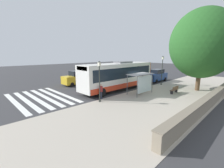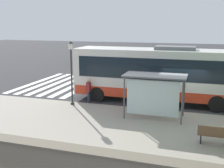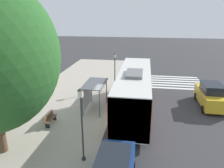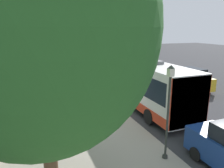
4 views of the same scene
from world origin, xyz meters
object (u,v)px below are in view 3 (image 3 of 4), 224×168
(street_lamp_near, at_px, (82,119))
(bus, at_px, (134,90))
(pedestrian, at_px, (121,84))
(bus_shelter, at_px, (93,87))
(street_lamp_far, at_px, (115,68))
(bench, at_px, (50,118))
(parked_car_far_lane, at_px, (211,95))

(street_lamp_near, bearing_deg, bus, 70.68)
(pedestrian, bearing_deg, bus_shelter, -112.28)
(street_lamp_far, bearing_deg, bench, -113.71)
(bus, xyz_separation_m, bus_shelter, (-3.50, -0.15, 0.10))
(bench, relative_size, street_lamp_far, 0.39)
(street_lamp_near, distance_m, parked_car_far_lane, 13.12)
(bus_shelter, height_order, parked_car_far_lane, bus_shelter)
(bus, bearing_deg, street_lamp_far, 114.45)
(bus_shelter, xyz_separation_m, bench, (-2.67, -3.15, -1.55))
(street_lamp_near, relative_size, street_lamp_far, 1.09)
(street_lamp_far, xyz_separation_m, parked_car_far_lane, (9.19, -3.18, -1.38))
(pedestrian, distance_m, street_lamp_near, 11.68)
(bench, relative_size, street_lamp_near, 0.36)
(bus_shelter, relative_size, street_lamp_far, 0.83)
(pedestrian, xyz_separation_m, parked_car_far_lane, (8.40, -2.37, 0.11))
(pedestrian, bearing_deg, bus, -70.19)
(bus_shelter, xyz_separation_m, parked_car_far_lane, (10.29, 2.25, -0.99))
(bus_shelter, distance_m, bench, 4.41)
(bench, xyz_separation_m, parked_car_far_lane, (12.96, 5.40, 0.56))
(bus_shelter, height_order, bench, bus_shelter)
(street_lamp_near, height_order, street_lamp_far, street_lamp_near)
(pedestrian, height_order, street_lamp_far, street_lamp_far)
(bus_shelter, bearing_deg, pedestrian, 67.72)
(bus, height_order, bench, bus)
(parked_car_far_lane, bearing_deg, pedestrian, 164.24)
(street_lamp_far, bearing_deg, bus_shelter, -101.45)
(bench, relative_size, parked_car_far_lane, 0.34)
(bench, bearing_deg, pedestrian, 59.57)
(street_lamp_far, bearing_deg, pedestrian, -45.74)
(bus, xyz_separation_m, parked_car_far_lane, (6.78, 2.11, -0.88))
(bus_shelter, relative_size, pedestrian, 2.11)
(bench, bearing_deg, street_lamp_near, -45.48)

